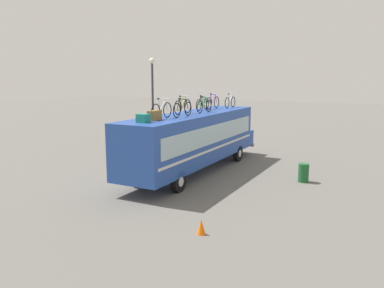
{
  "coord_description": "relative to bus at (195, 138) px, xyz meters",
  "views": [
    {
      "loc": [
        -18.17,
        -9.5,
        5.15
      ],
      "look_at": [
        -0.14,
        0.0,
        1.58
      ],
      "focal_mm": 36.77,
      "sensor_mm": 36.0,
      "label": 1
    }
  ],
  "objects": [
    {
      "name": "ground_plane",
      "position": [
        -0.17,
        0.0,
        -1.87
      ],
      "size": [
        120.0,
        120.0,
        0.0
      ],
      "primitive_type": "plane",
      "color": "#605E59"
    },
    {
      "name": "bus",
      "position": [
        0.0,
        0.0,
        0.0
      ],
      "size": [
        12.24,
        2.48,
        3.18
      ],
      "color": "#23479E",
      "rests_on": "ground"
    },
    {
      "name": "luggage_bag_1",
      "position": [
        -4.69,
        0.03,
        1.49
      ],
      "size": [
        0.44,
        0.46,
        0.36
      ],
      "primitive_type": "cube",
      "color": "#1E7F66",
      "rests_on": "bus"
    },
    {
      "name": "luggage_bag_2",
      "position": [
        -3.79,
        0.04,
        1.53
      ],
      "size": [
        0.7,
        0.34,
        0.43
      ],
      "primitive_type": "cube",
      "color": "olive",
      "rests_on": "bus"
    },
    {
      "name": "rooftop_bicycle_1",
      "position": [
        -3.06,
        0.13,
        1.71
      ],
      "size": [
        1.73,
        0.44,
        0.95
      ],
      "color": "black",
      "rests_on": "bus"
    },
    {
      "name": "rooftop_bicycle_2",
      "position": [
        -1.93,
        -0.34,
        1.7
      ],
      "size": [
        1.79,
        0.44,
        0.92
      ],
      "color": "black",
      "rests_on": "bus"
    },
    {
      "name": "rooftop_bicycle_3",
      "position": [
        -0.65,
        0.36,
        1.71
      ],
      "size": [
        1.75,
        0.44,
        0.96
      ],
      "color": "black",
      "rests_on": "bus"
    },
    {
      "name": "rooftop_bicycle_4",
      "position": [
        0.52,
        -0.31,
        1.68
      ],
      "size": [
        1.74,
        0.44,
        0.87
      ],
      "color": "black",
      "rests_on": "bus"
    },
    {
      "name": "rooftop_bicycle_5",
      "position": [
        1.73,
        0.39,
        1.68
      ],
      "size": [
        1.63,
        0.44,
        0.87
      ],
      "color": "black",
      "rests_on": "bus"
    },
    {
      "name": "rooftop_bicycle_6",
      "position": [
        2.96,
        0.32,
        1.7
      ],
      "size": [
        1.78,
        0.44,
        0.93
      ],
      "color": "black",
      "rests_on": "bus"
    },
    {
      "name": "rooftop_bicycle_7",
      "position": [
        4.22,
        -0.27,
        1.68
      ],
      "size": [
        1.63,
        0.44,
        0.88
      ],
      "color": "black",
      "rests_on": "bus"
    },
    {
      "name": "trash_bin",
      "position": [
        0.7,
        -5.63,
        -1.42
      ],
      "size": [
        0.5,
        0.5,
        0.91
      ],
      "primitive_type": "cylinder",
      "color": "#1E592D",
      "rests_on": "ground"
    },
    {
      "name": "traffic_cone",
      "position": [
        -7.41,
        -4.08,
        -1.62
      ],
      "size": [
        0.29,
        0.29,
        0.51
      ],
      "primitive_type": "cone",
      "color": "orange",
      "rests_on": "ground"
    },
    {
      "name": "street_lamp",
      "position": [
        3.01,
        4.62,
        2.0
      ],
      "size": [
        0.36,
        0.36,
        6.24
      ],
      "color": "#38383D",
      "rests_on": "ground"
    }
  ]
}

